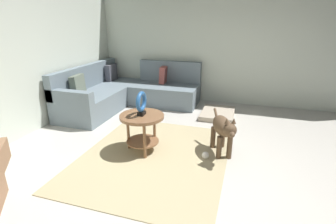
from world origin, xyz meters
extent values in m
cube|color=beige|center=(0.00, 0.00, -0.05)|extent=(6.00, 6.00, 0.10)
cube|color=silver|center=(2.94, 0.00, 1.35)|extent=(0.12, 6.00, 2.70)
cube|color=tan|center=(0.15, 0.70, 0.01)|extent=(2.30, 1.90, 0.01)
cube|color=slate|center=(1.73, 2.41, 0.21)|extent=(2.20, 0.85, 0.42)
cube|color=slate|center=(1.73, 2.76, 0.65)|extent=(2.20, 0.14, 0.46)
cube|color=slate|center=(2.41, 1.28, 0.21)|extent=(0.85, 1.40, 0.42)
cube|color=slate|center=(2.76, 1.28, 0.65)|extent=(0.14, 1.40, 0.46)
cube|color=slate|center=(0.71, 2.41, 0.53)|extent=(0.16, 0.85, 0.22)
cube|color=#4C4C56|center=(2.48, 2.61, 0.59)|extent=(0.39, 0.15, 0.38)
cube|color=slate|center=(1.23, 2.61, 0.59)|extent=(0.40, 0.20, 0.39)
cube|color=#994C47|center=(2.61, 1.38, 0.59)|extent=(0.39, 0.18, 0.39)
cylinder|color=brown|center=(0.26, 0.91, 0.52)|extent=(0.60, 0.60, 0.04)
cylinder|color=brown|center=(0.26, 0.91, 0.15)|extent=(0.45, 0.45, 0.02)
cylinder|color=brown|center=(0.26, 1.13, 0.25)|extent=(0.04, 0.04, 0.50)
cylinder|color=brown|center=(0.07, 0.80, 0.25)|extent=(0.04, 0.04, 0.50)
cylinder|color=brown|center=(0.45, 0.80, 0.25)|extent=(0.04, 0.04, 0.50)
cube|color=black|center=(0.26, 0.91, 0.57)|extent=(0.12, 0.08, 0.05)
torus|color=#265999|center=(0.26, 0.91, 0.73)|extent=(0.28, 0.06, 0.28)
cube|color=#B2A38E|center=(1.98, 0.08, 0.04)|extent=(0.80, 0.60, 0.09)
cylinder|color=brown|center=(0.42, -0.26, 0.16)|extent=(0.07, 0.07, 0.32)
cylinder|color=brown|center=(0.36, -0.13, 0.16)|extent=(0.07, 0.07, 0.32)
cylinder|color=brown|center=(0.71, -0.14, 0.16)|extent=(0.07, 0.07, 0.32)
cylinder|color=brown|center=(0.65, -0.01, 0.16)|extent=(0.07, 0.07, 0.32)
ellipsoid|color=brown|center=(0.53, -0.14, 0.40)|extent=(0.56, 0.40, 0.24)
sphere|color=brown|center=(0.26, -0.25, 0.48)|extent=(0.17, 0.17, 0.17)
ellipsoid|color=brown|center=(0.19, -0.28, 0.46)|extent=(0.14, 0.11, 0.07)
cone|color=brown|center=(0.28, -0.29, 0.59)|extent=(0.06, 0.06, 0.07)
cone|color=brown|center=(0.25, -0.21, 0.59)|extent=(0.06, 0.06, 0.07)
cylinder|color=brown|center=(0.82, -0.02, 0.44)|extent=(0.20, 0.11, 0.16)
sphere|color=silver|center=(0.31, 0.03, 0.05)|extent=(0.10, 0.10, 0.10)
camera|label=1|loc=(-2.70, -0.39, 1.75)|focal=27.37mm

